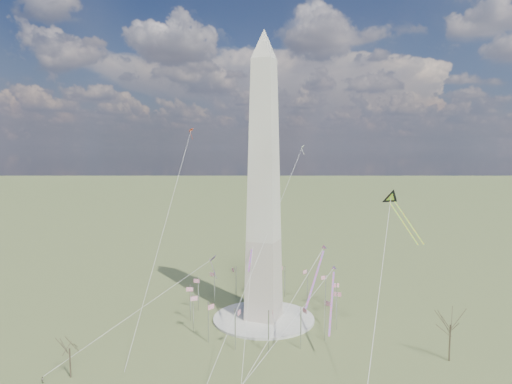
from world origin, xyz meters
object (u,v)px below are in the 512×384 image
(tree_near, at_px, (451,322))
(kite_delta_black, at_px, (393,201))
(person_west, at_px, (43,380))
(washington_monument, at_px, (264,186))

(tree_near, distance_m, kite_delta_black, 42.15)
(tree_near, height_order, kite_delta_black, kite_delta_black)
(tree_near, distance_m, person_west, 112.45)
(washington_monument, relative_size, person_west, 63.49)
(person_west, distance_m, kite_delta_black, 116.45)
(tree_near, bearing_deg, person_west, -153.47)
(tree_near, bearing_deg, kite_delta_black, 131.01)
(kite_delta_black, bearing_deg, tree_near, 94.66)
(washington_monument, xyz_separation_m, kite_delta_black, (42.40, 9.55, -4.58))
(washington_monument, distance_m, tree_near, 71.52)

